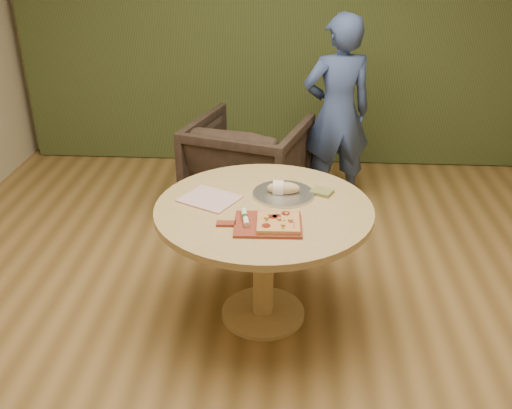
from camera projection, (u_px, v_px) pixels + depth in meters
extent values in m
cube|color=olive|center=(256.00, 353.00, 3.22)|extent=(5.00, 6.00, 0.02)
cube|color=beige|center=(276.00, 13.00, 5.27)|extent=(5.00, 0.02, 2.80)
cube|color=#303D1B|center=(276.00, 15.00, 5.17)|extent=(4.80, 0.14, 2.78)
cylinder|color=tan|center=(263.00, 312.00, 3.51)|extent=(0.51, 0.51, 0.03)
cylinder|color=tan|center=(263.00, 266.00, 3.35)|extent=(0.12, 0.12, 0.68)
cylinder|color=tan|center=(264.00, 209.00, 3.19)|extent=(1.22, 1.22, 0.04)
cube|color=maroon|center=(268.00, 224.00, 2.97)|extent=(0.36, 0.29, 0.01)
cube|color=maroon|center=(226.00, 224.00, 2.98)|extent=(0.10, 0.05, 0.01)
cube|color=tan|center=(278.00, 223.00, 2.95)|extent=(0.23, 0.23, 0.02)
cylinder|color=maroon|center=(273.00, 216.00, 2.98)|extent=(0.04, 0.04, 0.00)
cylinder|color=maroon|center=(286.00, 213.00, 3.01)|extent=(0.04, 0.04, 0.00)
cylinder|color=maroon|center=(266.00, 225.00, 2.89)|extent=(0.04, 0.04, 0.00)
cylinder|color=maroon|center=(277.00, 216.00, 2.98)|extent=(0.05, 0.05, 0.00)
cube|color=tan|center=(271.00, 215.00, 2.99)|extent=(0.03, 0.03, 0.01)
cube|color=tan|center=(286.00, 214.00, 3.00)|extent=(0.02, 0.02, 0.01)
cube|color=tan|center=(267.00, 218.00, 2.96)|extent=(0.02, 0.02, 0.01)
cube|color=tan|center=(283.00, 225.00, 2.89)|extent=(0.02, 0.02, 0.01)
cube|color=tan|center=(279.00, 219.00, 2.94)|extent=(0.02, 0.02, 0.01)
cube|color=tan|center=(291.00, 220.00, 2.94)|extent=(0.03, 0.03, 0.01)
cube|color=#387E18|center=(283.00, 228.00, 2.87)|extent=(0.01, 0.01, 0.00)
cube|color=#387E18|center=(265.00, 218.00, 2.97)|extent=(0.01, 0.01, 0.00)
cube|color=#387E18|center=(263.00, 227.00, 2.88)|extent=(0.01, 0.01, 0.00)
cube|color=#387E18|center=(284.00, 225.00, 2.90)|extent=(0.01, 0.01, 0.00)
cube|color=#387E18|center=(284.00, 220.00, 2.94)|extent=(0.01, 0.01, 0.00)
cube|color=#387E18|center=(267.00, 220.00, 2.94)|extent=(0.01, 0.01, 0.00)
cube|color=#387E18|center=(266.00, 221.00, 2.94)|extent=(0.01, 0.01, 0.00)
cube|color=#387E18|center=(279.00, 218.00, 2.97)|extent=(0.01, 0.01, 0.00)
cube|color=#97476D|center=(278.00, 215.00, 3.00)|extent=(0.03, 0.02, 0.00)
cube|color=#97476D|center=(294.00, 226.00, 2.89)|extent=(0.01, 0.03, 0.00)
cube|color=#97476D|center=(292.00, 222.00, 2.92)|extent=(0.03, 0.01, 0.00)
cube|color=#97476D|center=(268.00, 217.00, 2.98)|extent=(0.01, 0.03, 0.00)
cylinder|color=beige|center=(245.00, 217.00, 2.99)|extent=(0.06, 0.17, 0.03)
cylinder|color=#194C26|center=(245.00, 217.00, 2.99)|extent=(0.04, 0.03, 0.03)
cube|color=silver|center=(243.00, 209.00, 3.08)|extent=(0.02, 0.04, 0.00)
cube|color=white|center=(210.00, 199.00, 3.24)|extent=(0.38, 0.36, 0.01)
cylinder|color=silver|center=(283.00, 194.00, 3.30)|extent=(0.35, 0.35, 0.01)
cylinder|color=silver|center=(283.00, 194.00, 3.30)|extent=(0.36, 0.36, 0.02)
ellipsoid|color=tan|center=(283.00, 188.00, 3.28)|extent=(0.19, 0.08, 0.07)
cylinder|color=beige|center=(278.00, 188.00, 3.29)|extent=(0.06, 0.09, 0.09)
cube|color=brown|center=(322.00, 192.00, 3.32)|extent=(0.15, 0.14, 0.02)
imported|color=black|center=(249.00, 162.00, 4.57)|extent=(1.05, 1.01, 0.88)
imported|color=#34487C|center=(337.00, 113.00, 4.57)|extent=(0.65, 0.51, 1.57)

